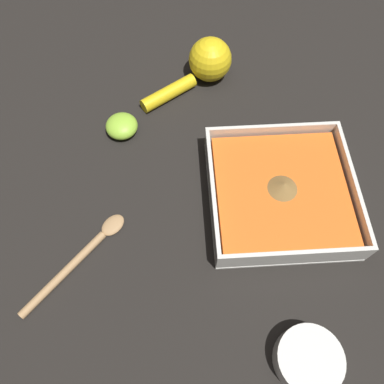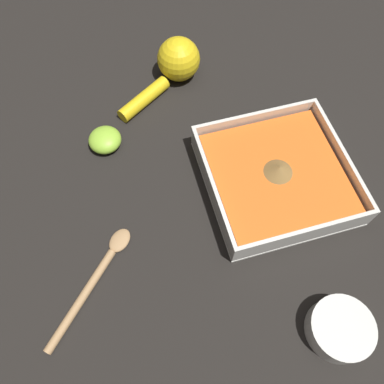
# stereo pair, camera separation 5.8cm
# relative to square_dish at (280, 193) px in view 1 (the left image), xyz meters

# --- Properties ---
(ground_plane) EXTENTS (4.00, 4.00, 0.00)m
(ground_plane) POSITION_rel_square_dish_xyz_m (0.01, -0.05, -0.02)
(ground_plane) COLOR black
(square_dish) EXTENTS (0.22, 0.22, 0.05)m
(square_dish) POSITION_rel_square_dish_xyz_m (0.00, 0.00, 0.00)
(square_dish) COLOR silver
(square_dish) RESTS_ON ground_plane
(spice_bowl) EXTENTS (0.08, 0.08, 0.04)m
(spice_bowl) POSITION_rel_square_dish_xyz_m (0.24, -0.00, -0.00)
(spice_bowl) COLOR silver
(spice_bowl) RESTS_ON ground_plane
(lemon_squeezer) EXTENTS (0.13, 0.17, 0.08)m
(lemon_squeezer) POSITION_rel_square_dish_xyz_m (-0.27, -0.10, 0.02)
(lemon_squeezer) COLOR yellow
(lemon_squeezer) RESTS_ON ground_plane
(lemon_half) EXTENTS (0.06, 0.06, 0.03)m
(lemon_half) POSITION_rel_square_dish_xyz_m (-0.15, -0.25, -0.00)
(lemon_half) COLOR #93CC38
(lemon_half) RESTS_ON ground_plane
(wooden_spoon) EXTENTS (0.16, 0.15, 0.01)m
(wooden_spoon) POSITION_rel_square_dish_xyz_m (0.08, -0.31, -0.01)
(wooden_spoon) COLOR tan
(wooden_spoon) RESTS_ON ground_plane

